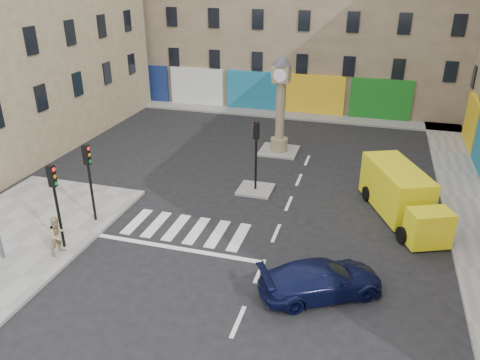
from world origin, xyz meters
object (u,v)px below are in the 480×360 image
at_px(traffic_light_left_far, 89,171).
at_px(traffic_light_island, 256,145).
at_px(yellow_van, 401,195).
at_px(pedestrian_tan, 58,235).
at_px(traffic_light_left_near, 55,194).
at_px(navy_sedan, 321,279).
at_px(clock_pillar, 281,98).

distance_m(traffic_light_left_far, traffic_light_island, 8.30).
relative_size(yellow_van, pedestrian_tan, 3.82).
height_order(traffic_light_left_far, yellow_van, traffic_light_left_far).
relative_size(traffic_light_left_near, pedestrian_tan, 2.23).
bearing_deg(navy_sedan, traffic_light_island, -0.25).
bearing_deg(clock_pillar, traffic_light_island, -90.00).
distance_m(traffic_light_left_near, traffic_light_left_far, 2.40).
relative_size(traffic_light_left_near, navy_sedan, 0.82).
height_order(traffic_light_island, clock_pillar, clock_pillar).
xyz_separation_m(traffic_light_left_near, clock_pillar, (6.30, 13.80, 0.93)).
xyz_separation_m(traffic_light_left_near, traffic_light_left_far, (0.00, 2.40, 0.00)).
relative_size(traffic_light_left_far, navy_sedan, 0.82).
xyz_separation_m(traffic_light_left_far, clock_pillar, (6.30, 11.40, 0.93)).
xyz_separation_m(clock_pillar, pedestrian_tan, (-6.15, -14.24, -2.57)).
bearing_deg(traffic_light_left_far, traffic_light_island, 40.60).
xyz_separation_m(traffic_light_left_far, yellow_van, (13.57, 4.69, -1.51)).
bearing_deg(pedestrian_tan, navy_sedan, -70.31).
bearing_deg(traffic_light_left_near, traffic_light_left_far, 90.00).
bearing_deg(traffic_light_left_far, pedestrian_tan, -86.90).
distance_m(traffic_light_left_near, navy_sedan, 10.94).
bearing_deg(yellow_van, traffic_light_left_far, 175.54).
distance_m(traffic_light_left_far, clock_pillar, 13.05).
bearing_deg(traffic_light_left_far, traffic_light_left_near, -90.00).
bearing_deg(clock_pillar, navy_sedan, -72.01).
xyz_separation_m(traffic_light_left_near, navy_sedan, (10.76, 0.05, -1.96)).
relative_size(clock_pillar, yellow_van, 0.96).
distance_m(traffic_light_left_near, pedestrian_tan, 1.71).
bearing_deg(navy_sedan, traffic_light_left_near, 60.07).
bearing_deg(yellow_van, pedestrian_tan, -174.20).
bearing_deg(clock_pillar, pedestrian_tan, -113.34).
height_order(traffic_light_left_far, pedestrian_tan, traffic_light_left_far).
xyz_separation_m(traffic_light_island, yellow_van, (7.27, -0.71, -1.48)).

